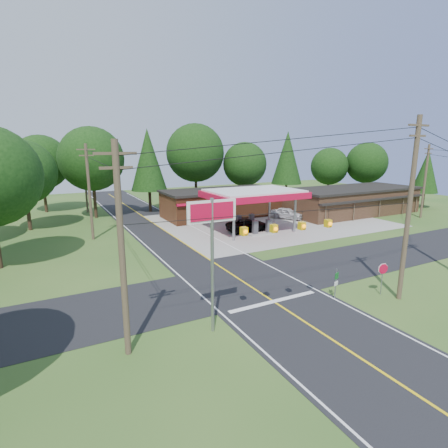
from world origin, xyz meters
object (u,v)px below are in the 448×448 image
suv_car (249,226)px  sedan_car (287,213)px  gas_canopy (254,195)px  octagonal_stop_sign (383,271)px  big_stop_sign (212,234)px

suv_car → sedan_car: bearing=-56.5°
gas_canopy → sedan_car: 9.61m
suv_car → octagonal_stop_sign: 19.25m
big_stop_sign → octagonal_stop_sign: size_ratio=3.27×
sedan_car → octagonal_stop_sign: bearing=-142.1°
big_stop_sign → octagonal_stop_sign: bearing=-4.8°
gas_canopy → big_stop_sign: (-14.00, -18.01, 1.12)m
sedan_car → big_stop_sign: (-22.00, -22.01, 4.62)m
sedan_car → octagonal_stop_sign: octagonal_stop_sign is taller
gas_canopy → suv_car: 3.57m
gas_canopy → big_stop_sign: 22.84m
big_stop_sign → suv_car: bearing=53.4°
sedan_car → big_stop_sign: 31.46m
gas_canopy → suv_car: size_ratio=2.02×
suv_car → gas_canopy: bearing=-98.1°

